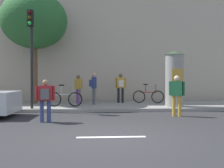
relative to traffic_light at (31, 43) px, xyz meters
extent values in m
plane|color=#2B2B2D|center=(3.37, -5.24, -3.16)|extent=(80.00, 80.00, 0.00)
cube|color=gray|center=(3.37, 1.76, -3.08)|extent=(36.00, 4.00, 0.15)
cube|color=silver|center=(3.37, -5.24, -3.15)|extent=(1.80, 0.16, 0.01)
cube|color=#B7A893|center=(3.37, 6.76, 2.54)|extent=(36.00, 5.00, 11.40)
cylinder|color=black|center=(0.00, 0.11, -1.14)|extent=(0.12, 0.12, 3.74)
cube|color=black|center=(0.00, -0.07, 1.10)|extent=(0.24, 0.24, 0.75)
sphere|color=#390605|center=(0.00, -0.20, 1.34)|extent=(0.16, 0.16, 0.16)
sphere|color=#3C2906|center=(0.00, -0.20, 1.10)|extent=(0.16, 0.16, 0.16)
sphere|color=green|center=(0.00, -0.20, 0.86)|extent=(0.16, 0.16, 0.16)
cylinder|color=gray|center=(6.85, 0.62, -1.72)|extent=(0.89, 0.89, 2.57)
cone|color=#334C33|center=(6.85, 0.62, -0.33)|extent=(0.98, 0.98, 0.20)
cube|color=#B78C33|center=(6.85, 0.16, -1.59)|extent=(0.53, 0.02, 0.90)
cylinder|color=brown|center=(-0.47, 2.58, -1.47)|extent=(0.32, 0.32, 3.07)
ellipsoid|color=#28602D|center=(-0.47, 2.58, 1.61)|extent=(3.65, 3.65, 3.10)
cylinder|color=navy|center=(1.07, -2.82, -2.78)|extent=(0.14, 0.14, 0.75)
cylinder|color=navy|center=(1.32, -2.79, -2.78)|extent=(0.14, 0.14, 0.75)
cube|color=maroon|center=(1.19, -2.80, -2.14)|extent=(0.52, 0.30, 0.53)
cylinder|color=maroon|center=(0.91, -2.84, -2.14)|extent=(0.09, 0.09, 0.51)
cylinder|color=maroon|center=(1.48, -2.77, -2.14)|extent=(0.09, 0.09, 0.51)
sphere|color=#8C664C|center=(1.19, -2.80, -1.77)|extent=(0.20, 0.20, 0.20)
cube|color=#4C4C51|center=(1.22, -2.98, -2.16)|extent=(0.30, 0.19, 0.36)
cylinder|color=#B78C33|center=(6.33, -1.75, -2.74)|extent=(0.14, 0.14, 0.84)
cylinder|color=#B78C33|center=(6.13, -1.64, -2.74)|extent=(0.14, 0.14, 0.84)
cube|color=#1E5938|center=(6.23, -1.70, -2.02)|extent=(0.52, 0.44, 0.59)
cylinder|color=#1E5938|center=(6.47, -1.83, -2.02)|extent=(0.09, 0.09, 0.56)
cylinder|color=#1E5938|center=(5.99, -1.56, -2.02)|extent=(0.09, 0.09, 0.56)
sphere|color=beige|center=(6.23, -1.70, -1.61)|extent=(0.23, 0.23, 0.23)
cylinder|color=#724C84|center=(1.91, 2.43, -2.60)|extent=(0.14, 0.14, 0.81)
cylinder|color=#724C84|center=(2.03, 2.22, -2.60)|extent=(0.14, 0.14, 0.81)
cube|color=#B78C33|center=(1.97, 2.32, -1.91)|extent=(0.46, 0.54, 0.57)
cylinder|color=#B78C33|center=(1.82, 2.57, -1.91)|extent=(0.09, 0.09, 0.54)
cylinder|color=#B78C33|center=(2.12, 2.08, -1.91)|extent=(0.09, 0.09, 0.54)
sphere|color=brown|center=(1.97, 2.32, -1.51)|extent=(0.22, 0.22, 0.22)
cylinder|color=black|center=(4.24, 2.75, -2.58)|extent=(0.14, 0.14, 0.85)
cylinder|color=black|center=(4.48, 2.76, -2.58)|extent=(0.14, 0.14, 0.85)
cube|color=#B78C33|center=(4.36, 2.76, -1.85)|extent=(0.49, 0.27, 0.60)
cylinder|color=#B78C33|center=(4.08, 2.74, -1.85)|extent=(0.09, 0.09, 0.57)
cylinder|color=#B78C33|center=(4.64, 2.77, -1.85)|extent=(0.09, 0.09, 0.57)
sphere|color=brown|center=(4.36, 2.76, -1.44)|extent=(0.23, 0.23, 0.23)
cube|color=silver|center=(4.37, 2.58, -1.88)|extent=(0.29, 0.18, 0.36)
cylinder|color=#4C4C51|center=(2.83, 2.06, -2.57)|extent=(0.14, 0.14, 0.87)
cylinder|color=#4C4C51|center=(2.85, 1.83, -2.57)|extent=(0.14, 0.14, 0.87)
cube|color=navy|center=(2.84, 1.94, -1.83)|extent=(0.29, 0.47, 0.61)
cylinder|color=navy|center=(2.81, 2.21, -1.83)|extent=(0.09, 0.09, 0.58)
cylinder|color=navy|center=(2.87, 1.68, -1.83)|extent=(0.09, 0.09, 0.58)
sphere|color=tan|center=(2.84, 1.94, -1.41)|extent=(0.23, 0.23, 0.23)
cube|color=navy|center=(2.66, 1.93, -1.86)|extent=(0.19, 0.30, 0.36)
torus|color=black|center=(0.88, 0.92, -2.65)|extent=(0.72, 0.12, 0.72)
torus|color=black|center=(1.93, 0.83, -2.65)|extent=(0.72, 0.12, 0.72)
cylinder|color=silver|center=(1.40, 0.88, -2.40)|extent=(0.94, 0.12, 0.04)
cylinder|color=silver|center=(1.25, 0.89, -2.20)|extent=(0.04, 0.04, 0.45)
cylinder|color=silver|center=(1.82, 0.84, -2.20)|extent=(0.04, 0.04, 0.50)
cube|color=black|center=(1.25, 0.89, -1.95)|extent=(0.25, 0.12, 0.06)
torus|color=black|center=(5.41, 2.59, -2.65)|extent=(0.72, 0.22, 0.72)
torus|color=black|center=(6.44, 2.36, -2.65)|extent=(0.72, 0.22, 0.72)
cylinder|color=maroon|center=(5.92, 2.48, -2.40)|extent=(0.93, 0.25, 0.04)
cylinder|color=maroon|center=(5.77, 2.51, -2.20)|extent=(0.04, 0.04, 0.45)
cylinder|color=maroon|center=(6.33, 2.38, -2.20)|extent=(0.04, 0.04, 0.50)
cube|color=black|center=(5.77, 2.51, -1.95)|extent=(0.26, 0.15, 0.06)
cylinder|color=black|center=(-0.91, -0.66, -2.84)|extent=(0.64, 0.23, 0.64)
camera|label=1|loc=(2.99, -11.77, -1.66)|focal=40.64mm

